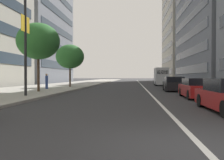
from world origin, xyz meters
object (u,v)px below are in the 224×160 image
delivery_van_ahead (161,76)px  street_tree_far_plaza (70,57)px  car_lead_in_lane (197,88)px  street_lamp_with_banners (29,22)px  pedestrian_on_plaza (47,81)px  car_mid_block_traffic (174,84)px  street_tree_by_lamp_post (38,41)px

delivery_van_ahead → street_tree_far_plaza: street_tree_far_plaza is taller
car_lead_in_lane → delivery_van_ahead: bearing=0.9°
street_lamp_with_banners → pedestrian_on_plaza: street_lamp_with_banners is taller
car_lead_in_lane → pedestrian_on_plaza: size_ratio=2.82×
street_tree_far_plaza → car_lead_in_lane: bearing=-137.7°
street_lamp_with_banners → car_lead_in_lane: bearing=-86.3°
car_lead_in_lane → delivery_van_ahead: 23.08m
pedestrian_on_plaza → street_lamp_with_banners: bearing=75.9°
car_lead_in_lane → delivery_van_ahead: (23.06, -0.17, 0.85)m
car_lead_in_lane → street_lamp_with_banners: 12.18m
car_lead_in_lane → pedestrian_on_plaza: (8.22, 13.37, 0.31)m
car_mid_block_traffic → street_lamp_with_banners: 14.69m
car_mid_block_traffic → pedestrian_on_plaza: (0.35, 13.11, 0.27)m
car_mid_block_traffic → delivery_van_ahead: bearing=0.8°
car_lead_in_lane → car_mid_block_traffic: 7.87m
street_lamp_with_banners → street_tree_far_plaza: bearing=3.7°
delivery_van_ahead → pedestrian_on_plaza: delivery_van_ahead is taller
car_lead_in_lane → delivery_van_ahead: delivery_van_ahead is taller
street_tree_by_lamp_post → street_tree_far_plaza: size_ratio=1.12×
car_mid_block_traffic → pedestrian_on_plaza: size_ratio=2.92×
street_lamp_with_banners → pedestrian_on_plaza: (8.96, 2.07, -4.18)m
street_lamp_with_banners → street_tree_far_plaza: (14.14, 0.92, -1.18)m
pedestrian_on_plaza → delivery_van_ahead: bearing=-159.5°
delivery_van_ahead → pedestrian_on_plaza: bearing=139.2°
street_lamp_with_banners → street_tree_by_lamp_post: street_lamp_with_banners is taller
delivery_van_ahead → street_tree_by_lamp_post: size_ratio=0.92×
car_mid_block_traffic → street_tree_far_plaza: street_tree_far_plaza is taller
street_tree_by_lamp_post → street_tree_far_plaza: street_tree_by_lamp_post is taller
car_lead_in_lane → street_tree_far_plaza: 18.44m
delivery_van_ahead → street_lamp_with_banners: street_lamp_with_banners is taller
delivery_van_ahead → street_lamp_with_banners: (-23.80, 11.47, 3.63)m
car_mid_block_traffic → street_tree_by_lamp_post: bearing=110.9°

